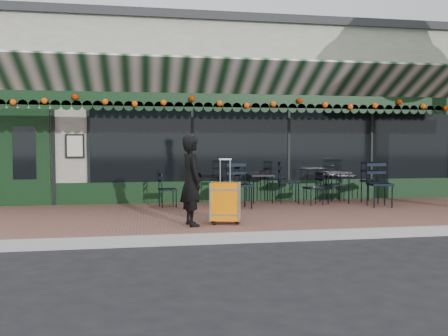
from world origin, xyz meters
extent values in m
plane|color=black|center=(0.00, 0.00, 0.00)|extent=(80.00, 80.00, 0.00)
cube|color=brown|center=(0.00, 2.00, 0.07)|extent=(18.00, 4.00, 0.15)
cube|color=#9E9E99|center=(0.00, -0.08, 0.07)|extent=(18.00, 0.16, 0.15)
cube|color=gray|center=(0.00, 8.00, 2.25)|extent=(12.00, 8.00, 4.50)
cube|color=black|center=(1.20, 3.98, 1.65)|extent=(9.20, 0.04, 2.00)
cube|color=black|center=(-4.80, 3.98, 1.25)|extent=(1.10, 0.07, 2.20)
cube|color=silver|center=(-3.70, 3.94, 1.50)|extent=(0.42, 0.04, 0.55)
cube|color=black|center=(0.00, 2.52, 2.46)|extent=(12.00, 0.03, 0.28)
cylinder|color=#E94707|center=(0.00, 2.46, 2.44)|extent=(11.60, 0.12, 0.12)
imported|color=black|center=(-1.35, 0.73, 0.92)|extent=(0.47, 0.63, 1.55)
cube|color=orange|center=(-0.75, 0.79, 0.55)|extent=(0.55, 0.40, 0.66)
cube|color=black|center=(-0.75, 0.79, 0.18)|extent=(0.55, 0.40, 0.07)
cube|color=silver|center=(-0.75, 0.79, 1.08)|extent=(0.22, 0.09, 0.41)
cube|color=black|center=(2.30, 3.25, 0.88)|extent=(0.61, 0.61, 0.04)
cylinder|color=black|center=(2.05, 2.99, 0.50)|extent=(0.03, 0.03, 0.71)
cylinder|color=black|center=(2.56, 2.99, 0.50)|extent=(0.03, 0.03, 0.71)
cylinder|color=black|center=(2.05, 3.50, 0.50)|extent=(0.03, 0.03, 0.71)
cylinder|color=black|center=(2.56, 3.50, 0.50)|extent=(0.03, 0.03, 0.71)
cube|color=black|center=(0.60, 3.62, 0.81)|extent=(0.55, 0.55, 0.04)
cylinder|color=black|center=(0.37, 3.39, 0.47)|extent=(0.03, 0.03, 0.64)
cylinder|color=black|center=(0.83, 3.39, 0.47)|extent=(0.03, 0.03, 0.64)
cylinder|color=black|center=(0.37, 3.84, 0.47)|extent=(0.03, 0.03, 0.64)
cylinder|color=black|center=(0.83, 3.84, 0.47)|extent=(0.03, 0.03, 0.64)
camera|label=1|loc=(-2.17, -7.33, 1.57)|focal=38.00mm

